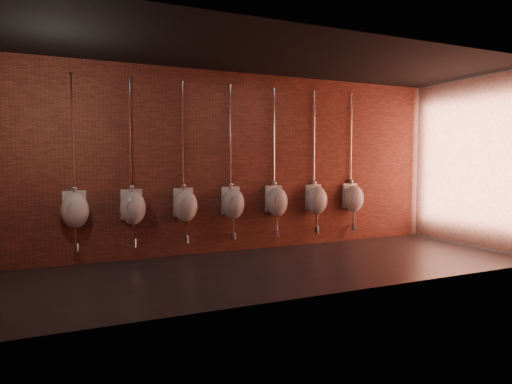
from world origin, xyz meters
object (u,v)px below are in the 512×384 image
(urinal_5, at_px, (317,199))
(urinal_2, at_px, (185,205))
(urinal_3, at_px, (233,203))
(urinal_0, at_px, (75,210))
(urinal_4, at_px, (277,201))
(urinal_1, at_px, (133,207))
(urinal_6, at_px, (354,198))

(urinal_5, bearing_deg, urinal_2, 180.00)
(urinal_3, xyz_separation_m, urinal_5, (1.74, 0.00, 0.00))
(urinal_0, bearing_deg, urinal_5, 0.00)
(urinal_0, xyz_separation_m, urinal_2, (1.74, 0.00, 0.00))
(urinal_4, distance_m, urinal_5, 0.87)
(urinal_1, bearing_deg, urinal_0, 180.00)
(urinal_2, bearing_deg, urinal_5, 0.00)
(urinal_0, height_order, urinal_2, same)
(urinal_1, xyz_separation_m, urinal_3, (1.74, 0.00, 0.00))
(urinal_0, bearing_deg, urinal_6, 0.00)
(urinal_2, bearing_deg, urinal_4, 0.00)
(urinal_0, xyz_separation_m, urinal_4, (3.47, 0.00, 0.00))
(urinal_5, bearing_deg, urinal_3, 180.00)
(urinal_0, relative_size, urinal_2, 1.00)
(urinal_3, height_order, urinal_4, same)
(urinal_3, bearing_deg, urinal_4, 0.00)
(urinal_0, distance_m, urinal_5, 4.34)
(urinal_1, distance_m, urinal_4, 2.61)
(urinal_1, relative_size, urinal_6, 1.00)
(urinal_0, relative_size, urinal_3, 1.00)
(urinal_6, bearing_deg, urinal_0, 180.00)
(urinal_5, xyz_separation_m, urinal_6, (0.87, 0.00, 0.00))
(urinal_3, height_order, urinal_5, same)
(urinal_2, relative_size, urinal_3, 1.00)
(urinal_5, distance_m, urinal_6, 0.87)
(urinal_3, distance_m, urinal_4, 0.87)
(urinal_3, relative_size, urinal_4, 1.00)
(urinal_0, distance_m, urinal_4, 3.47)
(urinal_3, xyz_separation_m, urinal_6, (2.61, 0.00, 0.00))
(urinal_2, bearing_deg, urinal_1, 180.00)
(urinal_2, relative_size, urinal_5, 1.00)
(urinal_2, height_order, urinal_6, same)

